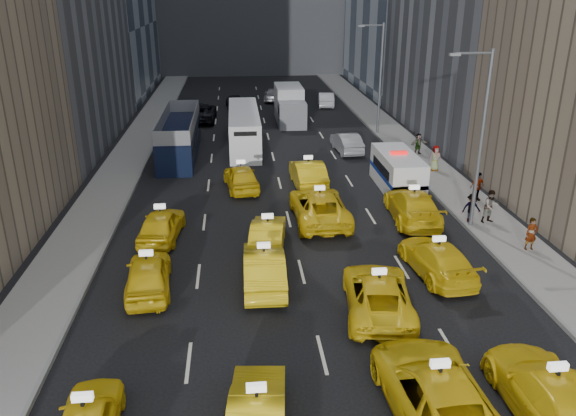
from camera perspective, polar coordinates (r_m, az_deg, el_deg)
The scene contains 35 objects.
ground at distance 18.21m, azimuth 4.47°, elevation -18.31°, with size 160.00×160.00×0.00m, color black.
sidewalk_west at distance 41.19m, azimuth -16.21°, elevation 4.37°, with size 3.00×90.00×0.15m, color gray.
sidewalk_east at distance 42.52m, azimuth 12.88°, elevation 5.22°, with size 3.00×90.00×0.15m, color gray.
curb_west at distance 40.93m, azimuth -14.22°, elevation 4.49°, with size 0.15×90.00×0.18m, color slate.
curb_east at distance 42.09m, azimuth 11.00°, elevation 5.22°, with size 0.15×90.00×0.18m, color slate.
streetlight_near at distance 29.12m, azimuth 18.89°, elevation 7.03°, with size 2.15×0.22×9.00m.
streetlight_far at distance 47.72m, azimuth 9.25°, elevation 13.19°, with size 2.15×0.22×9.00m.
taxi_5 at distance 16.39m, azimuth -3.17°, elevation -20.31°, with size 1.54×4.41×1.45m, color yellow.
taxi_6 at distance 17.44m, azimuth 14.86°, elevation -17.75°, with size 2.71×5.87×1.63m, color yellow.
taxi_7 at distance 18.45m, azimuth 25.21°, elevation -16.91°, with size 2.24×5.51×1.60m, color yellow.
taxi_8 at distance 23.68m, azimuth -14.01°, elevation -6.56°, with size 1.77×4.40×1.50m, color yellow.
taxi_9 at distance 23.46m, azimuth -2.45°, elevation -6.04°, with size 1.68×4.81×1.59m, color yellow.
taxi_10 at distance 21.95m, azimuth 9.11°, elevation -8.58°, with size 2.44×5.29×1.47m, color yellow.
taxi_11 at distance 25.14m, azimuth 14.90°, elevation -4.99°, with size 2.03×5.00×1.45m, color yellow.
taxi_12 at distance 28.29m, azimuth -12.74°, elevation -1.67°, with size 1.77×4.40×1.50m, color yellow.
taxi_13 at distance 26.63m, azimuth -2.07°, elevation -2.69°, with size 1.52×4.36×1.44m, color yellow.
taxi_14 at distance 29.75m, azimuth 3.19°, elevation 0.17°, with size 2.72×5.89×1.64m, color yellow.
taxi_15 at distance 30.53m, azimuth 12.56°, elevation 0.24°, with size 2.29×5.64×1.64m, color yellow.
taxi_16 at distance 34.57m, azimuth -4.77°, elevation 3.13°, with size 1.81×4.49×1.53m, color yellow.
taxi_17 at distance 34.90m, azimuth 2.05°, elevation 3.50°, with size 1.78×5.09×1.68m, color yellow.
nypd_van at distance 35.13m, azimuth 11.06°, elevation 3.63°, with size 2.35×5.59×2.37m.
double_decker at distance 42.09m, azimuth -10.96°, elevation 7.25°, with size 3.49×10.79×3.08m.
city_bus at distance 44.18m, azimuth -4.50°, elevation 8.06°, with size 2.33×10.84×2.80m.
box_truck at distance 52.15m, azimuth 0.17°, elevation 10.42°, with size 3.02×7.14×3.18m.
misc_car_0 at distance 42.78m, azimuth 5.98°, elevation 6.66°, with size 1.55×4.46×1.47m, color #96989D.
misc_car_1 at distance 53.28m, azimuth -8.88°, elevation 9.59°, with size 2.73×5.93×1.65m, color black.
misc_car_2 at distance 62.53m, azimuth -1.48°, elevation 11.46°, with size 1.91×4.71×1.37m, color slate.
misc_car_3 at distance 58.80m, azimuth -5.43°, elevation 10.76°, with size 1.68×4.19×1.43m, color black.
misc_car_4 at distance 59.65m, azimuth 3.89°, elevation 10.97°, with size 1.54×4.41×1.45m, color #B2B5BA.
pedestrian_0 at distance 28.48m, azimuth 23.49°, elevation -2.43°, with size 0.58×0.38×1.58m, color gray.
pedestrian_1 at distance 30.95m, azimuth 19.91°, elevation 0.15°, with size 0.86×0.47×1.76m, color gray.
pedestrian_2 at distance 30.67m, azimuth 18.15°, elevation -0.01°, with size 1.01×0.42×1.57m, color gray.
pedestrian_3 at distance 33.91m, azimuth 18.68°, elevation 2.08°, with size 1.00×0.45×1.70m, color gray.
pedestrian_4 at distance 38.84m, azimuth 14.73°, elevation 4.94°, with size 0.84×0.46×1.71m, color gray.
pedestrian_5 at distance 42.45m, azimuth 13.09°, elevation 6.37°, with size 1.44×0.41×1.55m, color gray.
Camera 1 is at (-2.66, -13.74, 11.66)m, focal length 35.00 mm.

